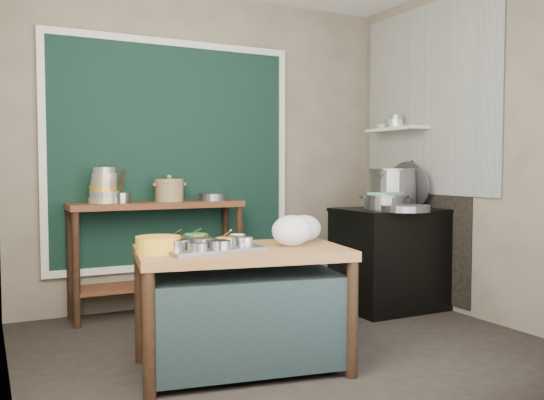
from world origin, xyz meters
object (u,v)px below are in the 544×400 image
prep_table (242,309)px  steamer (385,202)px  utensil_cup (122,198)px  stove_block (392,260)px  stock_pot (393,188)px  yellow_basin (158,245)px  ceramic_crock (169,191)px  condiment_tray (209,248)px  back_counter (158,258)px  saucepan (297,231)px

prep_table → steamer: bearing=35.0°
utensil_cup → steamer: utensil_cup is taller
stove_block → stock_pot: size_ratio=2.01×
yellow_basin → ceramic_crock: (0.54, 1.59, 0.24)m
stock_pot → yellow_basin: bearing=-158.6°
stove_block → condiment_tray: stove_block is taller
back_counter → condiment_tray: back_counter is taller
ceramic_crock → steamer: 1.85m
ceramic_crock → condiment_tray: bearing=-98.6°
prep_table → back_counter: back_counter is taller
ceramic_crock → steamer: bearing=-25.4°
saucepan → ceramic_crock: size_ratio=0.89×
back_counter → stock_pot: stock_pot is taller
stove_block → utensil_cup: 2.38m
ceramic_crock → stock_pot: size_ratio=0.57×
prep_table → condiment_tray: size_ratio=2.20×
prep_table → steamer: steamer is taller
steamer → utensil_cup: bearing=160.0°
prep_table → condiment_tray: (-0.22, -0.02, 0.39)m
back_counter → stove_block: bearing=-21.0°
stock_pot → steamer: (-0.20, -0.15, -0.11)m
stock_pot → utensil_cup: bearing=165.2°
ceramic_crock → stock_pot: bearing=-18.8°
stove_block → stock_pot: 0.64m
stove_block → utensil_cup: (-2.20, 0.70, 0.57)m
stove_block → saucepan: size_ratio=3.93×
back_counter → stock_pot: size_ratio=3.23×
saucepan → stock_pot: size_ratio=0.51×
stove_block → yellow_basin: (-2.33, -0.85, 0.37)m
yellow_basin → steamer: (2.21, 0.79, 0.14)m
saucepan → stock_pot: (1.41, 0.76, 0.24)m
utensil_cup → stock_pot: (2.28, -0.60, 0.06)m
prep_table → steamer: 1.96m
condiment_tray → utensil_cup: bearing=96.0°
yellow_basin → condiment_tray: bearing=-3.9°
steamer → stock_pot: bearing=37.5°
prep_table → yellow_basin: yellow_basin is taller
back_counter → stove_block: (1.90, -0.73, -0.05)m
yellow_basin → stock_pot: 2.61m
condiment_tray → saucepan: (0.71, 0.21, 0.05)m
saucepan → stock_pot: bearing=7.9°
utensil_cup → steamer: bearing=-20.0°
prep_table → back_counter: bearing=102.9°
prep_table → steamer: (1.70, 0.80, 0.57)m
stove_block → utensil_cup: size_ratio=6.38×
prep_table → stock_pot: stock_pot is taller
stove_block → back_counter: bearing=159.0°
utensil_cup → condiment_tray: bearing=-84.0°
utensil_cup → steamer: (2.08, -0.76, -0.05)m
back_counter → condiment_tray: bearing=-94.9°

